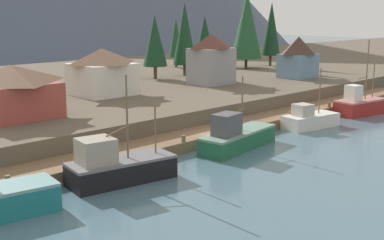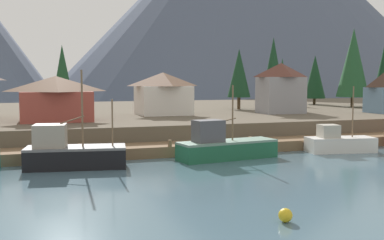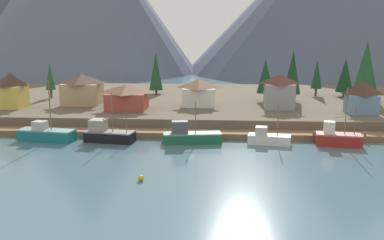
{
  "view_description": "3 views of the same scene",
  "coord_description": "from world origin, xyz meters",
  "px_view_note": "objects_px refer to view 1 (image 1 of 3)",
  "views": [
    {
      "loc": [
        -33.55,
        -31.37,
        12.19
      ],
      "look_at": [
        -1.3,
        1.91,
        2.32
      ],
      "focal_mm": 47.52,
      "sensor_mm": 36.0,
      "label": 1
    },
    {
      "loc": [
        -15.74,
        -40.47,
        6.98
      ],
      "look_at": [
        -1.21,
        2.15,
        3.19
      ],
      "focal_mm": 44.09,
      "sensor_mm": 36.0,
      "label": 2
    },
    {
      "loc": [
        5.19,
        -67.13,
        16.53
      ],
      "look_at": [
        0.28,
        2.93,
        2.69
      ],
      "focal_mm": 39.77,
      "sensor_mm": 36.0,
      "label": 3
    }
  ],
  "objects_px": {
    "house_white": "(102,71)",
    "conifer_mid_left": "(176,38)",
    "fishing_boat_red": "(359,105)",
    "conifer_back_right": "(185,34)",
    "conifer_near_right": "(247,25)",
    "conifer_far_left": "(271,29)",
    "fishing_boat_white": "(309,119)",
    "fishing_boat_black": "(117,166)",
    "fishing_boat_green": "(236,137)",
    "conifer_near_left": "(205,37)",
    "house_grey": "(211,59)",
    "conifer_centre": "(155,41)",
    "house_blue": "(298,57)",
    "house_red": "(12,91)"
  },
  "relations": [
    {
      "from": "house_blue",
      "to": "conifer_near_left",
      "type": "distance_m",
      "value": 23.1
    },
    {
      "from": "fishing_boat_black",
      "to": "conifer_back_right",
      "type": "xyz_separation_m",
      "value": [
        33.3,
        28.14,
        7.75
      ]
    },
    {
      "from": "fishing_boat_green",
      "to": "house_grey",
      "type": "relative_size",
      "value": 1.37
    },
    {
      "from": "house_grey",
      "to": "conifer_mid_left",
      "type": "height_order",
      "value": "conifer_mid_left"
    },
    {
      "from": "fishing_boat_white",
      "to": "fishing_boat_black",
      "type": "bearing_deg",
      "value": -169.83
    },
    {
      "from": "house_grey",
      "to": "house_white",
      "type": "relative_size",
      "value": 1.0
    },
    {
      "from": "conifer_near_right",
      "to": "conifer_back_right",
      "type": "height_order",
      "value": "conifer_near_right"
    },
    {
      "from": "conifer_mid_left",
      "to": "fishing_boat_red",
      "type": "bearing_deg",
      "value": -96.95
    },
    {
      "from": "conifer_near_left",
      "to": "house_white",
      "type": "bearing_deg",
      "value": -154.56
    },
    {
      "from": "fishing_boat_green",
      "to": "house_grey",
      "type": "height_order",
      "value": "house_grey"
    },
    {
      "from": "house_white",
      "to": "conifer_far_left",
      "type": "height_order",
      "value": "conifer_far_left"
    },
    {
      "from": "house_blue",
      "to": "conifer_back_right",
      "type": "bearing_deg",
      "value": 127.81
    },
    {
      "from": "fishing_boat_white",
      "to": "house_white",
      "type": "height_order",
      "value": "house_white"
    },
    {
      "from": "conifer_mid_left",
      "to": "conifer_back_right",
      "type": "bearing_deg",
      "value": -126.11
    },
    {
      "from": "fishing_boat_black",
      "to": "fishing_boat_red",
      "type": "height_order",
      "value": "fishing_boat_red"
    },
    {
      "from": "house_blue",
      "to": "conifer_back_right",
      "type": "height_order",
      "value": "conifer_back_right"
    },
    {
      "from": "fishing_boat_green",
      "to": "house_red",
      "type": "relative_size",
      "value": 1.19
    },
    {
      "from": "fishing_boat_green",
      "to": "conifer_near_right",
      "type": "relative_size",
      "value": 0.71
    },
    {
      "from": "conifer_back_right",
      "to": "house_red",
      "type": "bearing_deg",
      "value": -159.93
    },
    {
      "from": "conifer_near_right",
      "to": "conifer_far_left",
      "type": "distance_m",
      "value": 5.87
    },
    {
      "from": "fishing_boat_black",
      "to": "conifer_mid_left",
      "type": "xyz_separation_m",
      "value": [
        40.64,
        38.2,
        6.39
      ]
    },
    {
      "from": "house_red",
      "to": "conifer_near_left",
      "type": "xyz_separation_m",
      "value": [
        47.31,
        21.48,
        2.58
      ]
    },
    {
      "from": "fishing_boat_black",
      "to": "conifer_near_left",
      "type": "relative_size",
      "value": 0.9
    },
    {
      "from": "conifer_back_right",
      "to": "conifer_near_right",
      "type": "bearing_deg",
      "value": 2.66
    },
    {
      "from": "conifer_near_right",
      "to": "conifer_centre",
      "type": "relative_size",
      "value": 1.42
    },
    {
      "from": "house_blue",
      "to": "house_red",
      "type": "bearing_deg",
      "value": 178.29
    },
    {
      "from": "house_grey",
      "to": "fishing_boat_white",
      "type": "bearing_deg",
      "value": -102.06
    },
    {
      "from": "conifer_near_right",
      "to": "fishing_boat_red",
      "type": "bearing_deg",
      "value": -114.17
    },
    {
      "from": "fishing_boat_black",
      "to": "house_white",
      "type": "distance_m",
      "value": 25.61
    },
    {
      "from": "fishing_boat_red",
      "to": "conifer_far_left",
      "type": "bearing_deg",
      "value": 65.13
    },
    {
      "from": "house_white",
      "to": "conifer_far_left",
      "type": "relative_size",
      "value": 0.6
    },
    {
      "from": "conifer_back_right",
      "to": "conifer_centre",
      "type": "relative_size",
      "value": 1.2
    },
    {
      "from": "fishing_boat_red",
      "to": "conifer_back_right",
      "type": "height_order",
      "value": "conifer_back_right"
    },
    {
      "from": "conifer_mid_left",
      "to": "conifer_far_left",
      "type": "relative_size",
      "value": 0.74
    },
    {
      "from": "house_grey",
      "to": "conifer_mid_left",
      "type": "bearing_deg",
      "value": 59.98
    },
    {
      "from": "house_grey",
      "to": "conifer_near_right",
      "type": "relative_size",
      "value": 0.52
    },
    {
      "from": "fishing_boat_green",
      "to": "fishing_boat_white",
      "type": "bearing_deg",
      "value": -7.18
    },
    {
      "from": "house_blue",
      "to": "conifer_mid_left",
      "type": "relative_size",
      "value": 0.72
    },
    {
      "from": "fishing_boat_black",
      "to": "house_blue",
      "type": "bearing_deg",
      "value": 27.64
    },
    {
      "from": "fishing_boat_red",
      "to": "conifer_near_right",
      "type": "height_order",
      "value": "conifer_near_right"
    },
    {
      "from": "conifer_near_right",
      "to": "conifer_centre",
      "type": "height_order",
      "value": "conifer_near_right"
    },
    {
      "from": "fishing_boat_red",
      "to": "conifer_back_right",
      "type": "xyz_separation_m",
      "value": [
        -2.7,
        27.99,
        7.81
      ]
    },
    {
      "from": "fishing_boat_black",
      "to": "house_white",
      "type": "height_order",
      "value": "house_white"
    },
    {
      "from": "fishing_boat_green",
      "to": "conifer_far_left",
      "type": "height_order",
      "value": "conifer_far_left"
    },
    {
      "from": "house_white",
      "to": "conifer_mid_left",
      "type": "relative_size",
      "value": 0.8
    },
    {
      "from": "fishing_boat_green",
      "to": "conifer_near_right",
      "type": "xyz_separation_m",
      "value": [
        35.66,
        28.83,
        8.82
      ]
    },
    {
      "from": "fishing_boat_black",
      "to": "conifer_near_right",
      "type": "distance_m",
      "value": 57.43
    },
    {
      "from": "fishing_boat_black",
      "to": "fishing_boat_red",
      "type": "bearing_deg",
      "value": 9.51
    },
    {
      "from": "fishing_boat_red",
      "to": "house_grey",
      "type": "distance_m",
      "value": 20.29
    },
    {
      "from": "conifer_back_right",
      "to": "conifer_far_left",
      "type": "height_order",
      "value": "conifer_far_left"
    }
  ]
}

